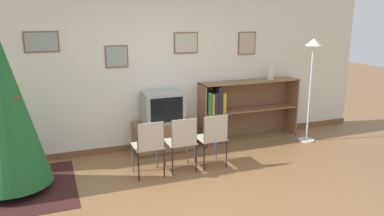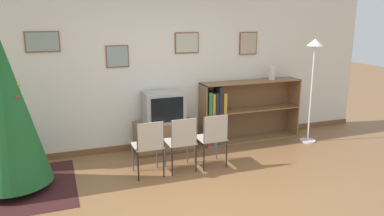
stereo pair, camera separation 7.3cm
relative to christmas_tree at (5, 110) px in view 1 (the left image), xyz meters
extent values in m
plane|color=brown|center=(2.15, -1.37, -1.08)|extent=(24.00, 24.00, 0.00)
cube|color=silver|center=(2.15, 0.98, 0.27)|extent=(8.23, 0.08, 2.70)
cube|color=brown|center=(2.15, 0.93, -1.03)|extent=(8.23, 0.03, 0.10)
cube|color=brown|center=(0.48, 0.93, 0.76)|extent=(0.49, 0.02, 0.30)
cube|color=gray|center=(0.48, 0.92, 0.76)|extent=(0.45, 0.01, 0.27)
cube|color=brown|center=(1.56, 0.93, 0.50)|extent=(0.36, 0.02, 0.35)
cube|color=gray|center=(1.56, 0.92, 0.50)|extent=(0.32, 0.01, 0.31)
cube|color=brown|center=(2.72, 0.93, 0.69)|extent=(0.42, 0.02, 0.35)
cube|color=#BCB7A8|center=(2.72, 0.92, 0.69)|extent=(0.38, 0.01, 0.31)
cube|color=brown|center=(3.88, 0.93, 0.65)|extent=(0.35, 0.02, 0.40)
cube|color=tan|center=(3.88, 0.92, 0.65)|extent=(0.31, 0.01, 0.36)
cube|color=#381919|center=(0.00, 0.00, -1.07)|extent=(1.51, 1.59, 0.01)
cylinder|color=maroon|center=(0.00, 0.00, -1.02)|extent=(0.36, 0.36, 0.10)
cone|color=#1E5B28|center=(0.00, 0.00, 0.01)|extent=(0.97, 0.97, 1.95)
sphere|color=gold|center=(0.17, 0.01, 0.30)|extent=(0.05, 0.05, 0.05)
sphere|color=red|center=(0.15, -0.13, 0.17)|extent=(0.04, 0.04, 0.04)
cube|color=brown|center=(2.23, 0.69, -1.05)|extent=(0.92, 0.43, 0.05)
cube|color=olive|center=(2.23, 0.69, -0.80)|extent=(0.96, 0.45, 0.45)
cube|color=#9E9E99|center=(2.23, 0.69, -0.32)|extent=(0.65, 0.43, 0.51)
cube|color=black|center=(2.23, 0.47, -0.32)|extent=(0.53, 0.01, 0.40)
cube|color=#BCB29E|center=(1.75, -0.14, -0.64)|extent=(0.40, 0.40, 0.02)
cube|color=#BCB29E|center=(1.75, -0.33, -0.45)|extent=(0.35, 0.02, 0.38)
cylinder|color=#4C4C51|center=(1.57, 0.04, -0.86)|extent=(0.02, 0.02, 0.42)
cylinder|color=#4C4C51|center=(1.93, 0.04, -0.86)|extent=(0.02, 0.02, 0.42)
cylinder|color=#4C4C51|center=(1.57, -0.32, -0.86)|extent=(0.02, 0.02, 0.42)
cylinder|color=#4C4C51|center=(1.93, -0.32, -0.86)|extent=(0.02, 0.02, 0.42)
cylinder|color=#4C4C51|center=(1.57, -0.32, -0.67)|extent=(0.02, 0.02, 0.82)
cylinder|color=#4C4C51|center=(1.93, -0.32, -0.67)|extent=(0.02, 0.02, 0.82)
cube|color=#BCB29E|center=(2.23, -0.14, -0.64)|extent=(0.40, 0.40, 0.02)
cube|color=#BCB29E|center=(2.23, -0.33, -0.45)|extent=(0.35, 0.02, 0.38)
cylinder|color=#4C4C51|center=(2.05, 0.04, -0.86)|extent=(0.02, 0.02, 0.42)
cylinder|color=#4C4C51|center=(2.41, 0.04, -0.86)|extent=(0.02, 0.02, 0.42)
cylinder|color=#4C4C51|center=(2.05, -0.32, -0.86)|extent=(0.02, 0.02, 0.42)
cylinder|color=#4C4C51|center=(2.41, -0.32, -0.86)|extent=(0.02, 0.02, 0.42)
cylinder|color=#4C4C51|center=(2.05, -0.32, -0.67)|extent=(0.02, 0.02, 0.82)
cylinder|color=#4C4C51|center=(2.41, -0.32, -0.67)|extent=(0.02, 0.02, 0.82)
cube|color=#BCB29E|center=(2.71, -0.14, -0.64)|extent=(0.40, 0.40, 0.02)
cube|color=#BCB29E|center=(2.71, -0.33, -0.45)|extent=(0.35, 0.02, 0.38)
cylinder|color=#4C4C51|center=(2.53, 0.04, -0.86)|extent=(0.02, 0.02, 0.42)
cylinder|color=#4C4C51|center=(2.89, 0.04, -0.86)|extent=(0.02, 0.02, 0.42)
cylinder|color=#4C4C51|center=(2.53, -0.32, -0.86)|extent=(0.02, 0.02, 0.42)
cylinder|color=#4C4C51|center=(2.89, -0.32, -0.86)|extent=(0.02, 0.02, 0.42)
cylinder|color=#4C4C51|center=(2.53, -0.32, -0.67)|extent=(0.02, 0.02, 0.82)
cylinder|color=#4C4C51|center=(2.89, -0.32, -0.67)|extent=(0.02, 0.02, 0.82)
cube|color=olive|center=(2.94, 0.74, -0.54)|extent=(0.02, 0.36, 1.08)
cube|color=olive|center=(4.79, 0.74, -0.54)|extent=(0.02, 0.36, 1.08)
cube|color=olive|center=(3.87, 0.74, -0.01)|extent=(1.87, 0.36, 0.02)
cube|color=olive|center=(3.87, 0.74, -1.07)|extent=(1.87, 0.36, 0.02)
cube|color=olive|center=(3.87, 0.74, -0.52)|extent=(1.83, 0.36, 0.02)
cube|color=brown|center=(3.87, 0.92, -0.54)|extent=(1.87, 0.01, 1.08)
cube|color=#B73333|center=(3.01, 0.69, -0.84)|extent=(0.07, 0.24, 0.44)
cube|color=#2D4C93|center=(3.07, 0.67, -0.85)|extent=(0.04, 0.20, 0.42)
cube|color=#756047|center=(3.11, 0.71, -0.84)|extent=(0.04, 0.28, 0.43)
cube|color=#2D4C93|center=(3.17, 0.70, -0.87)|extent=(0.04, 0.26, 0.37)
cube|color=#337547|center=(3.02, 0.69, -0.32)|extent=(0.06, 0.24, 0.38)
cube|color=gold|center=(3.08, 0.68, -0.33)|extent=(0.04, 0.22, 0.36)
cube|color=#232328|center=(3.14, 0.71, -0.33)|extent=(0.06, 0.27, 0.36)
cube|color=#232328|center=(3.22, 0.70, -0.27)|extent=(0.07, 0.26, 0.47)
cube|color=gold|center=(3.29, 0.69, -0.33)|extent=(0.06, 0.24, 0.36)
cylinder|color=silver|center=(4.29, 0.75, 0.11)|extent=(0.12, 0.12, 0.23)
torus|color=silver|center=(4.29, 0.75, 0.23)|extent=(0.10, 0.10, 0.02)
cylinder|color=silver|center=(4.79, 0.25, -1.06)|extent=(0.28, 0.28, 0.03)
cylinder|color=silver|center=(4.79, 0.25, -0.21)|extent=(0.03, 0.03, 1.68)
cone|color=white|center=(4.79, 0.25, 0.69)|extent=(0.28, 0.28, 0.12)
camera|label=1|loc=(0.53, -4.99, 1.14)|focal=35.00mm
camera|label=2|loc=(0.60, -5.02, 1.14)|focal=35.00mm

